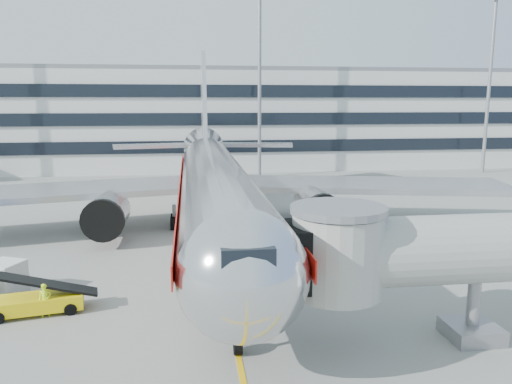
{
  "coord_description": "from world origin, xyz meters",
  "views": [
    {
      "loc": [
        -1.83,
        -27.36,
        10.45
      ],
      "look_at": [
        2.92,
        7.96,
        4.0
      ],
      "focal_mm": 35.0,
      "sensor_mm": 36.0,
      "label": 1
    }
  ],
  "objects": [
    {
      "name": "ground",
      "position": [
        0.0,
        0.0,
        0.0
      ],
      "size": [
        180.0,
        180.0,
        0.0
      ],
      "primitive_type": "plane",
      "color": "gray",
      "rests_on": "ground"
    },
    {
      "name": "lead_in_line",
      "position": [
        0.0,
        10.0,
        0.01
      ],
      "size": [
        0.25,
        70.0,
        0.01
      ],
      "primitive_type": "cube",
      "color": "yellow",
      "rests_on": "ground"
    },
    {
      "name": "main_jet",
      "position": [
        0.0,
        11.72,
        4.23
      ],
      "size": [
        50.95,
        48.7,
        16.06
      ],
      "color": "silver",
      "rests_on": "ground"
    },
    {
      "name": "terminal",
      "position": [
        0.0,
        57.95,
        7.8
      ],
      "size": [
        150.0,
        24.25,
        15.6
      ],
      "color": "silver",
      "rests_on": "ground"
    },
    {
      "name": "light_mast_centre",
      "position": [
        8.0,
        42.0,
        14.88
      ],
      "size": [
        2.4,
        1.2,
        25.45
      ],
      "color": "gray",
      "rests_on": "ground"
    },
    {
      "name": "light_mast_east",
      "position": [
        42.0,
        42.0,
        14.88
      ],
      "size": [
        2.4,
        1.2,
        25.45
      ],
      "color": "gray",
      "rests_on": "ground"
    },
    {
      "name": "belt_loader",
      "position": [
        -9.59,
        -2.58,
        0.64
      ],
      "size": [
        4.82,
        2.42,
        2.25
      ],
      "color": "yellow",
      "rests_on": "ground"
    },
    {
      "name": "cargo_container_right",
      "position": [
        -12.02,
        0.32,
        0.92
      ],
      "size": [
        2.27,
        2.27,
        1.83
      ],
      "color": "#B3B5BA",
      "rests_on": "ground"
    },
    {
      "name": "ramp_worker",
      "position": [
        -9.03,
        -3.02,
        0.84
      ],
      "size": [
        0.71,
        0.58,
        1.67
      ],
      "primitive_type": "imported",
      "rotation": [
        0.0,
        0.0,
        0.34
      ],
      "color": "#D4FF1A",
      "rests_on": "ground"
    }
  ]
}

